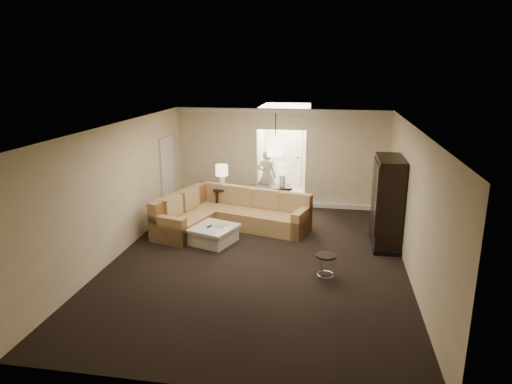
% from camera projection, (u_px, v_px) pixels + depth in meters
% --- Properties ---
extents(ground, '(8.00, 8.00, 0.00)m').
position_uv_depth(ground, '(258.00, 260.00, 9.57)').
color(ground, black).
rests_on(ground, ground).
extents(wall_back, '(6.00, 0.04, 2.80)m').
position_uv_depth(wall_back, '(281.00, 158.00, 13.00)').
color(wall_back, beige).
rests_on(wall_back, ground).
extents(wall_front, '(6.00, 0.04, 2.80)m').
position_uv_depth(wall_front, '(204.00, 288.00, 5.39)').
color(wall_front, beige).
rests_on(wall_front, ground).
extents(wall_left, '(0.04, 8.00, 2.80)m').
position_uv_depth(wall_left, '(119.00, 190.00, 9.68)').
color(wall_left, beige).
rests_on(wall_left, ground).
extents(wall_right, '(0.04, 8.00, 2.80)m').
position_uv_depth(wall_right, '(413.00, 203.00, 8.71)').
color(wall_right, beige).
rests_on(wall_right, ground).
extents(ceiling, '(6.00, 8.00, 0.02)m').
position_uv_depth(ceiling, '(258.00, 127.00, 8.82)').
color(ceiling, white).
rests_on(ceiling, wall_back).
extents(crown_molding, '(6.00, 0.10, 0.12)m').
position_uv_depth(crown_molding, '(281.00, 111.00, 12.59)').
color(crown_molding, silver).
rests_on(crown_molding, wall_back).
extents(baseboard, '(6.00, 0.10, 0.12)m').
position_uv_depth(baseboard, '(280.00, 203.00, 13.31)').
color(baseboard, silver).
rests_on(baseboard, ground).
extents(side_door, '(0.05, 0.90, 2.10)m').
position_uv_depth(side_door, '(167.00, 176.00, 12.43)').
color(side_door, silver).
rests_on(side_door, ground).
extents(foyer, '(1.44, 2.02, 2.80)m').
position_uv_depth(foyer, '(286.00, 153.00, 14.30)').
color(foyer, silver).
rests_on(foyer, ground).
extents(sectional_sofa, '(3.69, 2.68, 0.94)m').
position_uv_depth(sectional_sofa, '(227.00, 214.00, 11.36)').
color(sectional_sofa, brown).
rests_on(sectional_sofa, ground).
extents(coffee_table, '(1.24, 1.24, 0.41)m').
position_uv_depth(coffee_table, '(213.00, 234.00, 10.47)').
color(coffee_table, beige).
rests_on(coffee_table, ground).
extents(console_table, '(2.15, 0.99, 0.81)m').
position_uv_depth(console_table, '(252.00, 199.00, 12.28)').
color(console_table, black).
rests_on(console_table, ground).
extents(armoire, '(0.60, 1.40, 2.02)m').
position_uv_depth(armoire, '(387.00, 204.00, 10.17)').
color(armoire, black).
rests_on(armoire, ground).
extents(drink_table, '(0.40, 0.40, 0.49)m').
position_uv_depth(drink_table, '(326.00, 262.00, 8.64)').
color(drink_table, black).
rests_on(drink_table, ground).
extents(table_lamp_left, '(0.32, 0.32, 0.62)m').
position_uv_depth(table_lamp_left, '(222.00, 173.00, 12.01)').
color(table_lamp_left, white).
rests_on(table_lamp_left, console_table).
extents(table_lamp_right, '(0.32, 0.32, 0.62)m').
position_uv_depth(table_lamp_right, '(283.00, 171.00, 12.15)').
color(table_lamp_right, white).
rests_on(table_lamp_right, console_table).
extents(pendant_light, '(0.38, 0.38, 1.09)m').
position_uv_depth(pendant_light, '(275.00, 146.00, 11.61)').
color(pendant_light, black).
rests_on(pendant_light, ceiling).
extents(person, '(0.69, 0.53, 1.73)m').
position_uv_depth(person, '(267.00, 173.00, 13.50)').
color(person, beige).
rests_on(person, ground).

